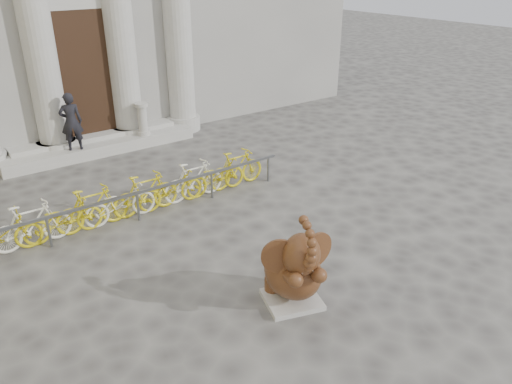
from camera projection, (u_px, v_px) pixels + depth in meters
ground at (292, 300)px, 8.94m from camera, size 80.00×80.00×0.00m
entrance_steps at (100, 146)px, 15.71m from camera, size 6.00×1.20×0.36m
elephant_statue at (294, 270)px, 8.58m from camera, size 1.26×1.50×1.90m
bike_rack at (132, 197)px, 11.62m from camera, size 8.00×0.53×1.00m
pedestrian at (71, 122)px, 14.55m from camera, size 0.71×0.56×1.72m
balustrade_post at (143, 120)px, 15.94m from camera, size 0.42×0.42×1.04m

